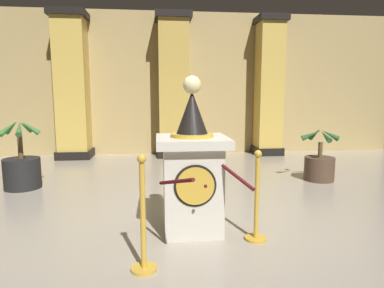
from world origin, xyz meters
The scene contains 11 objects.
ground_plane centered at (0.00, 0.00, 0.00)m, with size 12.39×12.39×0.00m, color #9E9384.
back_wall centered at (0.00, 5.27, 1.88)m, with size 12.39×0.16×3.75m, color tan.
pedestal_clock centered at (-0.04, -0.14, 0.69)m, with size 0.82×0.82×1.80m.
stanchion_near centered at (-0.57, -1.02, 0.38)m, with size 0.24×0.24×1.08m.
stanchion_far centered at (0.64, -0.48, 0.35)m, with size 0.24×0.24×1.01m.
velvet_rope centered at (0.03, -0.75, 0.79)m, with size 0.91×0.89×0.22m.
column_left centered at (-2.53, 4.83, 1.79)m, with size 0.88×0.88×3.60m.
column_right centered at (2.53, 4.83, 1.79)m, with size 0.75×0.75×3.60m.
column_centre_rear centered at (0.00, 4.83, 1.79)m, with size 0.90×0.90×3.60m.
potted_palm_left centered at (-2.74, 1.96, 0.33)m, with size 0.66×0.67×1.20m.
potted_palm_right centered at (2.58, 1.96, 0.29)m, with size 0.72×0.71×1.01m.
Camera 1 is at (-0.43, -3.91, 1.58)m, focal length 31.36 mm.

